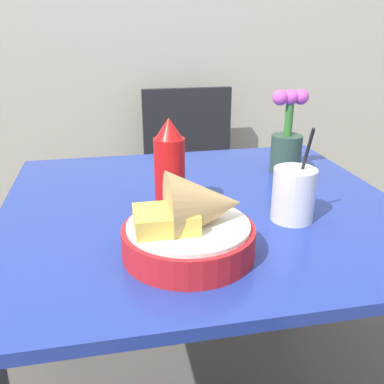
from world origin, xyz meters
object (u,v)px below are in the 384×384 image
chair_far_window (191,170)px  drink_cup (293,196)px  ketchup_bottle (170,167)px  flower_vase (287,141)px  food_basket (193,226)px

chair_far_window → drink_cup: 1.02m
chair_far_window → ketchup_bottle: size_ratio=4.01×
flower_vase → chair_far_window: bearing=102.2°
ketchup_bottle → drink_cup: 0.28m
drink_cup → food_basket: bearing=-156.7°
drink_cup → flower_vase: bearing=69.8°
drink_cup → flower_vase: size_ratio=0.89×
chair_far_window → ketchup_bottle: ketchup_bottle is taller
ketchup_bottle → flower_vase: size_ratio=0.91×
chair_far_window → food_basket: size_ratio=3.48×
chair_far_window → food_basket: food_basket is taller
flower_vase → ketchup_bottle: bearing=-151.8°
chair_far_window → drink_cup: drink_cup is taller
ketchup_bottle → flower_vase: 0.42m
chair_far_window → ketchup_bottle: 0.95m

